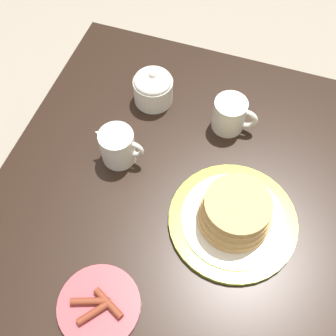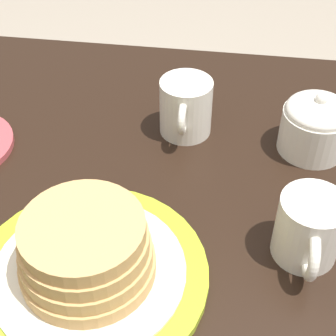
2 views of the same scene
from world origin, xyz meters
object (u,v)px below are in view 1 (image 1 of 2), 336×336
Objects in this scene: pancake_plate at (235,215)px; coffee_mug at (231,115)px; side_plate_bacon at (99,306)px; sugar_bowl at (153,87)px; creamer_pitcher at (117,146)px.

pancake_plate reaches higher than coffee_mug.
side_plate_bacon is 1.64× the size of sugar_bowl.
sugar_bowl is (-0.20, 0.02, 0.00)m from coffee_mug.
side_plate_bacon is at bearing -81.85° from sugar_bowl.
sugar_bowl is at bearing 98.15° from side_plate_bacon.
pancake_plate is 0.30m from creamer_pitcher.
creamer_pitcher is at bearing 165.44° from pancake_plate.
side_plate_bacon is 1.49× the size of coffee_mug.
pancake_plate is 0.39m from sugar_bowl.
creamer_pitcher is at bearing -142.31° from coffee_mug.
side_plate_bacon is (-0.20, -0.26, -0.03)m from pancake_plate.
creamer_pitcher reaches higher than coffee_mug.
sugar_bowl reaches higher than side_plate_bacon.
coffee_mug is at bearing 106.44° from pancake_plate.
creamer_pitcher is 0.19m from sugar_bowl.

